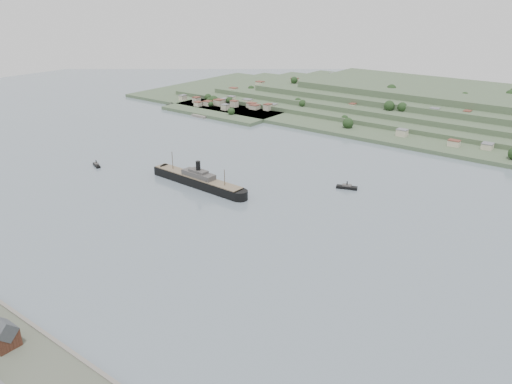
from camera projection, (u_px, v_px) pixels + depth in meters
The scene contains 7 objects.
ground at pixel (211, 212), 356.40m from camera, with size 1400.00×1400.00×0.00m, color slate.
gabled_building at pixel (4, 335), 217.26m from camera, with size 10.40×10.18×14.09m.
far_peninsula at pixel (438, 106), 625.19m from camera, with size 760.00×309.00×30.00m.
steamship at pixel (195, 179), 405.25m from camera, with size 105.01×16.20×25.18m.
tugboat at pixel (97, 165), 448.25m from camera, with size 13.64×8.01×5.96m.
ferry_west at pixel (172, 106), 676.61m from camera, with size 17.40×5.86×6.42m.
ferry_east at pixel (347, 187), 398.01m from camera, with size 17.18×9.88×6.22m.
Camera 1 is at (223.06, -238.12, 147.68)m, focal length 35.00 mm.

